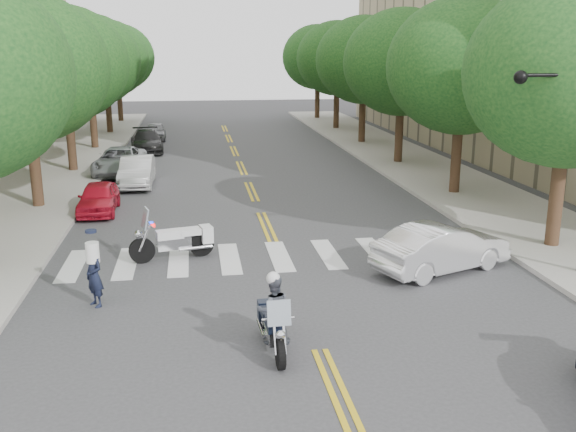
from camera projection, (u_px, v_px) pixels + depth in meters
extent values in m
plane|color=#38383A|center=(320.00, 350.00, 13.74)|extent=(140.00, 140.00, 0.00)
cube|color=#9E9991|center=(60.00, 171.00, 33.44)|extent=(5.00, 60.00, 0.15)
cube|color=#9E9991|center=(410.00, 162.00, 36.12)|extent=(5.00, 60.00, 0.15)
cylinder|color=#382316|center=(35.00, 168.00, 25.48)|extent=(0.44, 0.44, 3.32)
ellipsoid|color=#113D17|center=(25.00, 68.00, 24.50)|extent=(6.40, 6.40, 5.76)
cylinder|color=#382316|center=(71.00, 141.00, 33.14)|extent=(0.44, 0.44, 3.32)
ellipsoid|color=#113D17|center=(64.00, 63.00, 32.16)|extent=(6.40, 6.40, 5.76)
cylinder|color=#382316|center=(93.00, 124.00, 40.80)|extent=(0.44, 0.44, 3.32)
ellipsoid|color=#113D17|center=(89.00, 61.00, 39.81)|extent=(6.40, 6.40, 5.76)
cylinder|color=#382316|center=(109.00, 112.00, 48.46)|extent=(0.44, 0.44, 3.32)
ellipsoid|color=#113D17|center=(105.00, 59.00, 47.47)|extent=(6.40, 6.40, 5.76)
cylinder|color=#382316|center=(120.00, 103.00, 56.12)|extent=(0.44, 0.44, 3.32)
ellipsoid|color=#113D17|center=(117.00, 57.00, 55.13)|extent=(6.40, 6.40, 5.76)
cylinder|color=#382316|center=(556.00, 199.00, 20.31)|extent=(0.44, 0.44, 3.32)
ellipsoid|color=#113D17|center=(570.00, 73.00, 19.32)|extent=(6.40, 6.40, 5.76)
cylinder|color=#382316|center=(456.00, 158.00, 27.97)|extent=(0.44, 0.44, 3.32)
ellipsoid|color=#113D17|center=(462.00, 66.00, 26.98)|extent=(6.40, 6.40, 5.76)
cylinder|color=#382316|center=(399.00, 134.00, 35.62)|extent=(0.44, 0.44, 3.32)
ellipsoid|color=#113D17|center=(402.00, 62.00, 34.64)|extent=(6.40, 6.40, 5.76)
cylinder|color=#382316|center=(362.00, 119.00, 43.28)|extent=(0.44, 0.44, 3.32)
ellipsoid|color=#113D17|center=(364.00, 60.00, 42.30)|extent=(6.40, 6.40, 5.76)
cylinder|color=#382316|center=(336.00, 109.00, 50.94)|extent=(0.44, 0.44, 3.32)
ellipsoid|color=#113D17|center=(337.00, 58.00, 49.96)|extent=(6.40, 6.40, 5.76)
cylinder|color=#382316|center=(317.00, 101.00, 58.60)|extent=(0.44, 0.44, 3.32)
ellipsoid|color=#113D17|center=(318.00, 57.00, 57.62)|extent=(6.40, 6.40, 5.76)
cylinder|color=black|center=(560.00, 75.00, 16.67)|extent=(2.40, 0.10, 0.10)
sphere|color=black|center=(521.00, 77.00, 16.52)|extent=(0.36, 0.36, 0.36)
cylinder|color=black|center=(280.00, 354.00, 12.87)|extent=(0.16, 0.66, 0.65)
cylinder|color=black|center=(268.00, 323.00, 14.33)|extent=(0.20, 0.66, 0.65)
cube|color=silver|center=(274.00, 332.00, 13.62)|extent=(0.34, 0.88, 0.31)
cube|color=black|center=(274.00, 323.00, 13.47)|extent=(0.37, 0.69, 0.21)
cube|color=black|center=(270.00, 312.00, 13.97)|extent=(0.41, 0.54, 0.15)
cube|color=black|center=(267.00, 310.00, 14.41)|extent=(0.43, 0.31, 0.43)
cube|color=#8C99A5|center=(279.00, 313.00, 12.78)|extent=(0.49, 0.17, 0.53)
cube|color=red|center=(283.00, 317.00, 13.00)|extent=(0.10, 0.10, 0.08)
cube|color=#0C26E5|center=(272.00, 318.00, 12.96)|extent=(0.10, 0.10, 0.08)
imported|color=#474C56|center=(273.00, 310.00, 13.50)|extent=(0.76, 0.60, 1.51)
sphere|color=silver|center=(273.00, 278.00, 13.32)|extent=(0.29, 0.29, 0.29)
cylinder|color=black|center=(142.00, 251.00, 19.26)|extent=(0.79, 0.35, 0.78)
cylinder|color=black|center=(201.00, 244.00, 19.94)|extent=(0.80, 0.39, 0.78)
cube|color=silver|center=(174.00, 243.00, 19.59)|extent=(1.09, 0.61, 0.37)
cube|color=silver|center=(170.00, 234.00, 19.48)|extent=(0.88, 0.60, 0.25)
cube|color=silver|center=(190.00, 231.00, 19.71)|extent=(0.72, 0.60, 0.18)
cube|color=silver|center=(206.00, 234.00, 19.93)|extent=(0.46, 0.57, 0.51)
cube|color=#8C99A5|center=(145.00, 218.00, 19.07)|extent=(0.31, 0.60, 0.63)
cube|color=red|center=(153.00, 226.00, 19.07)|extent=(0.14, 0.14, 0.09)
cube|color=#0C26E5|center=(151.00, 223.00, 19.31)|extent=(0.14, 0.14, 0.09)
imported|color=black|center=(94.00, 276.00, 15.92)|extent=(0.65, 0.70, 1.60)
imported|color=silver|center=(442.00, 248.00, 18.50)|extent=(4.47, 2.97, 1.39)
imported|color=red|center=(98.00, 198.00, 25.15)|extent=(1.44, 3.54, 1.20)
imported|color=silver|center=(137.00, 172.00, 30.07)|extent=(1.50, 4.20, 1.38)
imported|color=#979A9E|center=(120.00, 161.00, 32.87)|extent=(2.57, 5.06, 1.37)
imported|color=black|center=(147.00, 141.00, 40.09)|extent=(2.34, 4.85, 1.36)
imported|color=gray|center=(155.00, 131.00, 45.40)|extent=(1.50, 3.57, 1.21)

